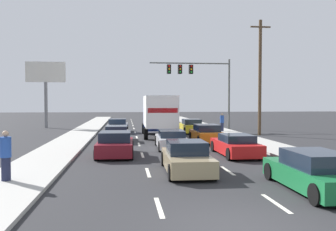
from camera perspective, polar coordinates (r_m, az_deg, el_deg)
ground_plane at (r=33.27m, az=-2.17°, el=-2.89°), size 140.00×140.00×0.00m
sidewalk_right at (r=29.65m, az=11.42°, el=-3.42°), size 2.66×80.00×0.14m
sidewalk_left at (r=28.46m, az=-14.70°, el=-3.68°), size 2.66×80.00×0.14m
lane_markings at (r=32.70m, az=-2.09°, el=-2.97°), size 3.54×57.00×0.01m
car_silver at (r=35.04m, az=-7.91°, el=-1.69°), size 2.02×4.51×1.31m
car_gray at (r=27.22m, az=-8.11°, el=-2.93°), size 1.85×4.11×1.15m
car_maroon at (r=19.93m, az=-8.29°, el=-4.56°), size 2.04×4.15×1.33m
box_truck at (r=30.32m, az=-1.45°, el=0.34°), size 2.74×7.92×3.41m
car_white at (r=22.93m, az=0.50°, el=-3.83°), size 1.91×4.35×1.16m
car_tan at (r=15.22m, az=2.92°, el=-6.74°), size 1.91×4.37×1.31m
car_yellow at (r=34.52m, az=3.65°, el=-1.73°), size 1.89×4.67×1.30m
car_orange at (r=26.43m, az=6.06°, el=-2.91°), size 1.90×4.24×1.30m
car_red at (r=20.23m, az=10.60°, el=-4.66°), size 1.88×4.45×1.17m
car_green at (r=13.06m, az=21.96°, el=-8.29°), size 1.91×4.55×1.32m
traffic_signal_mast at (r=38.72m, az=4.11°, el=6.39°), size 8.64×0.69×7.49m
utility_pole_mid at (r=32.84m, az=14.25°, el=5.99°), size 1.80×0.28×10.04m
roadside_billboard at (r=42.95m, az=-18.67°, el=5.26°), size 4.34×0.36×7.40m
pedestrian_near_corner at (r=34.93m, az=8.48°, el=-1.05°), size 0.38×0.38×1.70m
pedestrian_mid_block at (r=14.17m, az=-24.13°, el=-5.77°), size 0.38×0.38×1.78m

